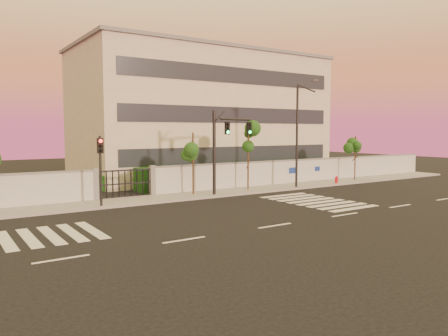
# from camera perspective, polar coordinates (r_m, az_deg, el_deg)

# --- Properties ---
(ground) EXTENTS (120.00, 120.00, 0.00)m
(ground) POSITION_cam_1_polar(r_m,az_deg,el_deg) (21.51, 6.67, -7.50)
(ground) COLOR black
(ground) RESTS_ON ground
(sidewalk) EXTENTS (60.00, 3.00, 0.15)m
(sidewalk) POSITION_cam_1_polar(r_m,az_deg,el_deg) (30.13, -6.39, -3.79)
(sidewalk) COLOR gray
(sidewalk) RESTS_ON ground
(perimeter_wall) EXTENTS (60.00, 0.36, 2.20)m
(perimeter_wall) POSITION_cam_1_polar(r_m,az_deg,el_deg) (31.37, -7.50, -1.62)
(perimeter_wall) COLOR #AFB2B6
(perimeter_wall) RESTS_ON ground
(hedge_row) EXTENTS (41.00, 4.25, 1.80)m
(hedge_row) POSITION_cam_1_polar(r_m,az_deg,el_deg) (34.31, -7.92, -1.49)
(hedge_row) COLOR #123810
(hedge_row) RESTS_ON ground
(institutional_building) EXTENTS (24.40, 12.40, 12.25)m
(institutional_building) POSITION_cam_1_polar(r_m,az_deg,el_deg) (44.23, -2.91, 6.89)
(institutional_building) COLOR #BDB5A0
(institutional_building) RESTS_ON ground
(road_markings) EXTENTS (57.00, 7.62, 0.02)m
(road_markings) POSITION_cam_1_polar(r_m,az_deg,el_deg) (23.58, -2.26, -6.35)
(road_markings) COLOR silver
(road_markings) RESTS_ON ground
(street_tree_d) EXTENTS (1.37, 1.09, 4.48)m
(street_tree_d) POSITION_cam_1_polar(r_m,az_deg,el_deg) (30.64, -4.05, 2.43)
(street_tree_d) COLOR #382314
(street_tree_d) RESTS_ON ground
(street_tree_e) EXTENTS (1.55, 1.24, 5.12)m
(street_tree_e) POSITION_cam_1_polar(r_m,az_deg,el_deg) (33.19, 3.20, 3.44)
(street_tree_e) COLOR #382314
(street_tree_e) RESTS_ON ground
(street_tree_f) EXTENTS (1.33, 1.05, 4.12)m
(street_tree_f) POSITION_cam_1_polar(r_m,az_deg,el_deg) (41.20, 16.79, 2.49)
(street_tree_f) COLOR #382314
(street_tree_f) RESTS_ON ground
(traffic_signal_main) EXTENTS (3.71, 1.40, 6.00)m
(traffic_signal_main) POSITION_cam_1_polar(r_m,az_deg,el_deg) (30.80, -0.09, 3.37)
(traffic_signal_main) COLOR black
(traffic_signal_main) RESTS_ON ground
(traffic_signal_secondary) EXTENTS (0.33, 0.33, 4.30)m
(traffic_signal_secondary) POSITION_cam_1_polar(r_m,az_deg,el_deg) (26.79, -15.83, 0.69)
(traffic_signal_secondary) COLOR black
(traffic_signal_secondary) RESTS_ON ground
(streetlight_east) EXTENTS (0.50, 2.03, 8.43)m
(streetlight_east) POSITION_cam_1_polar(r_m,az_deg,el_deg) (34.77, 9.71, 4.74)
(streetlight_east) COLOR black
(streetlight_east) RESTS_ON ground
(fire_hydrant) EXTENTS (0.30, 0.29, 0.77)m
(fire_hydrant) POSITION_cam_1_polar(r_m,az_deg,el_deg) (38.38, 14.48, -1.58)
(fire_hydrant) COLOR red
(fire_hydrant) RESTS_ON ground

